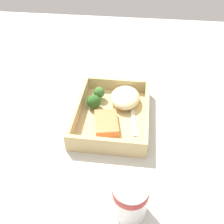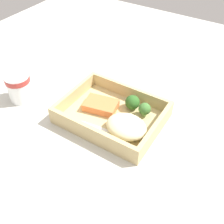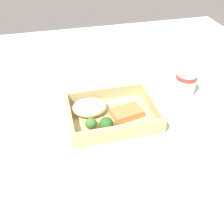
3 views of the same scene
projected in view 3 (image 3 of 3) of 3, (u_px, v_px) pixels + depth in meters
The scene contains 9 objects.
ground_plane at pixel (112, 121), 84.85cm from camera, with size 160.00×160.00×2.00cm, color beige.
takeout_tray at pixel (112, 117), 83.85cm from camera, with size 27.87×21.07×1.20cm, color tan.
tray_rim at pixel (112, 111), 82.19cm from camera, with size 27.87×21.07×4.10cm.
salmon_fillet at pixel (127, 113), 82.82cm from camera, with size 9.46×6.26×2.27cm, color #DF7742.
mashed_potatoes at pixel (90, 107), 83.38cm from camera, with size 11.05×8.99×4.30cm, color beige.
broccoli_floret_1 at pixel (106, 124), 76.98cm from camera, with size 4.25×4.25×4.35cm.
broccoli_floret_2 at pixel (91, 124), 76.73cm from camera, with size 3.50×3.50×4.29cm.
fork at pixel (104, 105), 87.69cm from camera, with size 15.88×3.73×0.44cm.
paper_cup at pixel (186, 83), 92.03cm from camera, with size 7.35×7.35×8.62cm.
Camera 3 is at (15.48, 62.49, 54.35)cm, focal length 42.00 mm.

